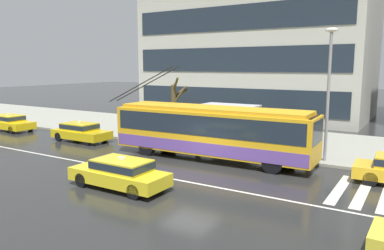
{
  "coord_description": "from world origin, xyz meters",
  "views": [
    {
      "loc": [
        9.36,
        -15.08,
        5.18
      ],
      "look_at": [
        -1.7,
        2.95,
        1.86
      ],
      "focal_mm": 35.25,
      "sensor_mm": 36.0,
      "label": 1
    }
  ],
  "objects_px": {
    "bus_shelter": "(231,115)",
    "pedestrian_approaching_curb": "(279,122)",
    "pedestrian_waiting_by_pole": "(250,125)",
    "pedestrian_walking_past": "(197,119)",
    "trolleybus": "(212,131)",
    "pedestrian_at_shelter": "(310,138)",
    "street_lamp": "(329,84)",
    "taxi_queued_behind_bus": "(81,131)",
    "street_tree_bare": "(175,107)",
    "taxi_far_behind": "(10,122)",
    "taxi_oncoming_near": "(120,172)"
  },
  "relations": [
    {
      "from": "pedestrian_approaching_curb",
      "to": "pedestrian_waiting_by_pole",
      "type": "bearing_deg",
      "value": -125.22
    },
    {
      "from": "bus_shelter",
      "to": "pedestrian_walking_past",
      "type": "height_order",
      "value": "bus_shelter"
    },
    {
      "from": "pedestrian_approaching_curb",
      "to": "pedestrian_at_shelter",
      "type": "bearing_deg",
      "value": -22.55
    },
    {
      "from": "pedestrian_walking_past",
      "to": "pedestrian_waiting_by_pole",
      "type": "xyz_separation_m",
      "value": [
        3.9,
        -0.29,
        -0.08
      ]
    },
    {
      "from": "pedestrian_at_shelter",
      "to": "street_tree_bare",
      "type": "xyz_separation_m",
      "value": [
        -9.54,
        0.32,
        1.22
      ]
    },
    {
      "from": "pedestrian_at_shelter",
      "to": "trolleybus",
      "type": "bearing_deg",
      "value": -144.19
    },
    {
      "from": "pedestrian_waiting_by_pole",
      "to": "taxi_queued_behind_bus",
      "type": "bearing_deg",
      "value": -166.17
    },
    {
      "from": "street_tree_bare",
      "to": "pedestrian_approaching_curb",
      "type": "bearing_deg",
      "value": 4.53
    },
    {
      "from": "trolleybus",
      "to": "bus_shelter",
      "type": "relative_size",
      "value": 3.62
    },
    {
      "from": "bus_shelter",
      "to": "street_lamp",
      "type": "relative_size",
      "value": 0.51
    },
    {
      "from": "taxi_queued_behind_bus",
      "to": "pedestrian_approaching_curb",
      "type": "height_order",
      "value": "pedestrian_approaching_curb"
    },
    {
      "from": "taxi_queued_behind_bus",
      "to": "pedestrian_waiting_by_pole",
      "type": "height_order",
      "value": "pedestrian_waiting_by_pole"
    },
    {
      "from": "taxi_oncoming_near",
      "to": "street_lamp",
      "type": "bearing_deg",
      "value": 53.72
    },
    {
      "from": "taxi_queued_behind_bus",
      "to": "taxi_oncoming_near",
      "type": "xyz_separation_m",
      "value": [
        9.33,
        -6.28,
        -0.0
      ]
    },
    {
      "from": "pedestrian_at_shelter",
      "to": "pedestrian_waiting_by_pole",
      "type": "bearing_deg",
      "value": -166.91
    },
    {
      "from": "pedestrian_waiting_by_pole",
      "to": "pedestrian_walking_past",
      "type": "bearing_deg",
      "value": 175.76
    },
    {
      "from": "taxi_far_behind",
      "to": "pedestrian_walking_past",
      "type": "bearing_deg",
      "value": 10.92
    },
    {
      "from": "taxi_queued_behind_bus",
      "to": "pedestrian_at_shelter",
      "type": "height_order",
      "value": "pedestrian_at_shelter"
    },
    {
      "from": "pedestrian_walking_past",
      "to": "trolleybus",
      "type": "bearing_deg",
      "value": -46.56
    },
    {
      "from": "taxi_oncoming_near",
      "to": "street_tree_bare",
      "type": "xyz_separation_m",
      "value": [
        -4.09,
        10.19,
        1.65
      ]
    },
    {
      "from": "trolleybus",
      "to": "bus_shelter",
      "type": "distance_m",
      "value": 3.11
    },
    {
      "from": "street_lamp",
      "to": "taxi_queued_behind_bus",
      "type": "bearing_deg",
      "value": -170.67
    },
    {
      "from": "street_tree_bare",
      "to": "pedestrian_waiting_by_pole",
      "type": "bearing_deg",
      "value": -10.06
    },
    {
      "from": "bus_shelter",
      "to": "pedestrian_approaching_curb",
      "type": "relative_size",
      "value": 1.79
    },
    {
      "from": "street_tree_bare",
      "to": "taxi_queued_behind_bus",
      "type": "bearing_deg",
      "value": -143.26
    },
    {
      "from": "trolleybus",
      "to": "taxi_queued_behind_bus",
      "type": "relative_size",
      "value": 3.07
    },
    {
      "from": "taxi_far_behind",
      "to": "street_tree_bare",
      "type": "xyz_separation_m",
      "value": [
        13.55,
        3.86,
        1.65
      ]
    },
    {
      "from": "taxi_queued_behind_bus",
      "to": "bus_shelter",
      "type": "xyz_separation_m",
      "value": [
        9.9,
        3.33,
        1.45
      ]
    },
    {
      "from": "street_tree_bare",
      "to": "taxi_oncoming_near",
      "type": "bearing_deg",
      "value": -68.11
    },
    {
      "from": "trolleybus",
      "to": "pedestrian_at_shelter",
      "type": "height_order",
      "value": "trolleybus"
    },
    {
      "from": "taxi_far_behind",
      "to": "pedestrian_approaching_curb",
      "type": "bearing_deg",
      "value": 12.0
    },
    {
      "from": "bus_shelter",
      "to": "pedestrian_approaching_curb",
      "type": "height_order",
      "value": "bus_shelter"
    },
    {
      "from": "taxi_queued_behind_bus",
      "to": "bus_shelter",
      "type": "bearing_deg",
      "value": 18.61
    },
    {
      "from": "taxi_oncoming_near",
      "to": "pedestrian_waiting_by_pole",
      "type": "bearing_deg",
      "value": 77.03
    },
    {
      "from": "taxi_queued_behind_bus",
      "to": "pedestrian_waiting_by_pole",
      "type": "distance_m",
      "value": 11.8
    },
    {
      "from": "pedestrian_waiting_by_pole",
      "to": "trolleybus",
      "type": "bearing_deg",
      "value": -115.96
    },
    {
      "from": "taxi_queued_behind_bus",
      "to": "street_tree_bare",
      "type": "height_order",
      "value": "street_tree_bare"
    },
    {
      "from": "taxi_queued_behind_bus",
      "to": "pedestrian_walking_past",
      "type": "distance_m",
      "value": 8.2
    },
    {
      "from": "taxi_queued_behind_bus",
      "to": "pedestrian_approaching_curb",
      "type": "bearing_deg",
      "value": 19.61
    },
    {
      "from": "pedestrian_at_shelter",
      "to": "street_lamp",
      "type": "bearing_deg",
      "value": -42.72
    },
    {
      "from": "bus_shelter",
      "to": "pedestrian_at_shelter",
      "type": "height_order",
      "value": "bus_shelter"
    },
    {
      "from": "pedestrian_walking_past",
      "to": "pedestrian_approaching_curb",
      "type": "bearing_deg",
      "value": 15.3
    },
    {
      "from": "street_tree_bare",
      "to": "pedestrian_at_shelter",
      "type": "bearing_deg",
      "value": -1.9
    },
    {
      "from": "pedestrian_at_shelter",
      "to": "taxi_far_behind",
      "type": "bearing_deg",
      "value": -171.27
    },
    {
      "from": "pedestrian_at_shelter",
      "to": "pedestrian_approaching_curb",
      "type": "bearing_deg",
      "value": 157.45
    },
    {
      "from": "bus_shelter",
      "to": "pedestrian_at_shelter",
      "type": "distance_m",
      "value": 4.99
    },
    {
      "from": "taxi_queued_behind_bus",
      "to": "pedestrian_at_shelter",
      "type": "bearing_deg",
      "value": 13.66
    },
    {
      "from": "pedestrian_walking_past",
      "to": "taxi_far_behind",
      "type": "bearing_deg",
      "value": -169.08
    },
    {
      "from": "taxi_far_behind",
      "to": "bus_shelter",
      "type": "xyz_separation_m",
      "value": [
        18.22,
        3.29,
        1.45
      ]
    },
    {
      "from": "pedestrian_walking_past",
      "to": "pedestrian_waiting_by_pole",
      "type": "bearing_deg",
      "value": -4.24
    }
  ]
}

